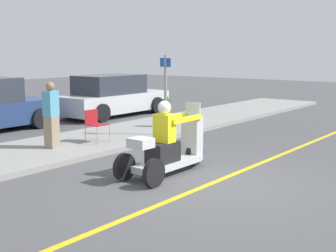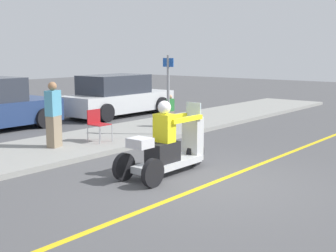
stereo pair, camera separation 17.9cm
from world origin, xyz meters
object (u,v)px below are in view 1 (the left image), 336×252
(motorcycle_trike, at_px, (169,148))
(street_sign, at_px, (165,92))
(spectator_near_curb, at_px, (51,116))
(spectator_with_child, at_px, (167,111))
(parked_car_lot_far, at_px, (113,97))
(folding_chair_curbside, at_px, (95,122))

(motorcycle_trike, relative_size, street_sign, 1.07)
(motorcycle_trike, height_order, spectator_near_curb, spectator_near_curb)
(spectator_with_child, bearing_deg, spectator_near_curb, 176.87)
(spectator_with_child, xyz_separation_m, parked_car_lot_far, (1.35, 3.64, 0.13))
(spectator_near_curb, xyz_separation_m, folding_chair_curbside, (1.15, -0.27, -0.26))
(folding_chair_curbside, distance_m, parked_car_lot_far, 5.75)
(spectator_near_curb, relative_size, folding_chair_curbside, 1.94)
(motorcycle_trike, distance_m, folding_chair_curbside, 3.35)
(spectator_with_child, relative_size, street_sign, 0.45)
(spectator_near_curb, distance_m, spectator_with_child, 4.24)
(spectator_with_child, bearing_deg, street_sign, -143.67)
(spectator_with_child, relative_size, parked_car_lot_far, 0.22)
(spectator_near_curb, distance_m, folding_chair_curbside, 1.21)
(parked_car_lot_far, relative_size, street_sign, 2.08)
(motorcycle_trike, bearing_deg, spectator_with_child, 38.30)
(spectator_with_child, bearing_deg, folding_chair_curbside, -179.29)
(spectator_near_curb, height_order, parked_car_lot_far, spectator_near_curb)
(spectator_with_child, relative_size, folding_chair_curbside, 1.20)
(motorcycle_trike, distance_m, parked_car_lot_far, 8.76)
(spectator_with_child, height_order, street_sign, street_sign)
(spectator_near_curb, relative_size, parked_car_lot_far, 0.35)
(folding_chair_curbside, bearing_deg, spectator_near_curb, 166.89)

